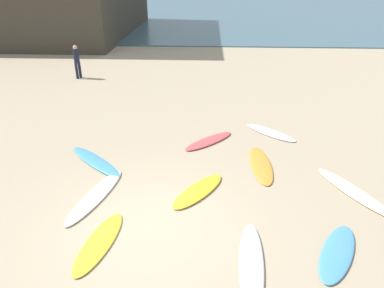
{
  "coord_description": "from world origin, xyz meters",
  "views": [
    {
      "loc": [
        1.3,
        -6.32,
        5.3
      ],
      "look_at": [
        0.81,
        3.65,
        0.3
      ],
      "focal_mm": 33.5,
      "sensor_mm": 36.0,
      "label": 1
    }
  ],
  "objects_px": {
    "surfboard_0": "(337,253)",
    "surfboard_8": "(96,161)",
    "surfboard_4": "(209,141)",
    "surfboard_9": "(99,242)",
    "surfboard_7": "(96,196)",
    "surfboard_5": "(251,263)",
    "surfboard_6": "(261,165)",
    "surfboard_2": "(271,133)",
    "surfboard_3": "(354,191)",
    "beachgoer_near": "(71,39)",
    "beachgoer_mid": "(77,60)",
    "surfboard_1": "(198,191)"
  },
  "relations": [
    {
      "from": "surfboard_0",
      "to": "surfboard_8",
      "type": "bearing_deg",
      "value": 178.57
    },
    {
      "from": "surfboard_4",
      "to": "surfboard_9",
      "type": "distance_m",
      "value": 5.51
    },
    {
      "from": "surfboard_8",
      "to": "surfboard_7",
      "type": "bearing_deg",
      "value": 59.55
    },
    {
      "from": "surfboard_5",
      "to": "surfboard_7",
      "type": "height_order",
      "value": "surfboard_5"
    },
    {
      "from": "surfboard_4",
      "to": "surfboard_5",
      "type": "relative_size",
      "value": 0.85
    },
    {
      "from": "surfboard_6",
      "to": "surfboard_5",
      "type": "bearing_deg",
      "value": 78.67
    },
    {
      "from": "surfboard_2",
      "to": "surfboard_5",
      "type": "bearing_deg",
      "value": 31.78
    },
    {
      "from": "surfboard_3",
      "to": "beachgoer_near",
      "type": "relative_size",
      "value": 1.45
    },
    {
      "from": "surfboard_2",
      "to": "beachgoer_mid",
      "type": "xyz_separation_m",
      "value": [
        -8.99,
        6.47,
        0.91
      ]
    },
    {
      "from": "surfboard_1",
      "to": "surfboard_2",
      "type": "relative_size",
      "value": 0.98
    },
    {
      "from": "beachgoer_mid",
      "to": "surfboard_8",
      "type": "bearing_deg",
      "value": 52.9
    },
    {
      "from": "surfboard_1",
      "to": "surfboard_3",
      "type": "distance_m",
      "value": 4.04
    },
    {
      "from": "surfboard_5",
      "to": "surfboard_3",
      "type": "bearing_deg",
      "value": -133.08
    },
    {
      "from": "surfboard_7",
      "to": "surfboard_5",
      "type": "bearing_deg",
      "value": -15.11
    },
    {
      "from": "surfboard_0",
      "to": "surfboard_6",
      "type": "distance_m",
      "value": 3.73
    },
    {
      "from": "surfboard_4",
      "to": "surfboard_6",
      "type": "relative_size",
      "value": 0.9
    },
    {
      "from": "surfboard_1",
      "to": "surfboard_3",
      "type": "xyz_separation_m",
      "value": [
        4.03,
        0.17,
        -0.0
      ]
    },
    {
      "from": "surfboard_3",
      "to": "surfboard_9",
      "type": "bearing_deg",
      "value": 172.8
    },
    {
      "from": "surfboard_3",
      "to": "surfboard_5",
      "type": "xyz_separation_m",
      "value": [
        -2.91,
        -2.65,
        0.0
      ]
    },
    {
      "from": "surfboard_3",
      "to": "surfboard_8",
      "type": "bearing_deg",
      "value": 143.06
    },
    {
      "from": "surfboard_0",
      "to": "surfboard_6",
      "type": "relative_size",
      "value": 0.85
    },
    {
      "from": "surfboard_1",
      "to": "surfboard_3",
      "type": "height_order",
      "value": "surfboard_1"
    },
    {
      "from": "surfboard_4",
      "to": "surfboard_5",
      "type": "height_order",
      "value": "surfboard_5"
    },
    {
      "from": "surfboard_8",
      "to": "surfboard_5",
      "type": "bearing_deg",
      "value": 90.77
    },
    {
      "from": "surfboard_5",
      "to": "beachgoer_near",
      "type": "xyz_separation_m",
      "value": [
        -9.96,
        18.23,
        0.94
      ]
    },
    {
      "from": "surfboard_9",
      "to": "beachgoer_near",
      "type": "xyz_separation_m",
      "value": [
        -6.79,
        17.78,
        0.95
      ]
    },
    {
      "from": "surfboard_1",
      "to": "surfboard_6",
      "type": "distance_m",
      "value": 2.32
    },
    {
      "from": "surfboard_6",
      "to": "surfboard_8",
      "type": "relative_size",
      "value": 0.9
    },
    {
      "from": "surfboard_2",
      "to": "surfboard_6",
      "type": "xyz_separation_m",
      "value": [
        -0.62,
        -2.3,
        0.0
      ]
    },
    {
      "from": "surfboard_6",
      "to": "surfboard_7",
      "type": "height_order",
      "value": "surfboard_7"
    },
    {
      "from": "surfboard_9",
      "to": "surfboard_5",
      "type": "bearing_deg",
      "value": 2.49
    },
    {
      "from": "surfboard_5",
      "to": "surfboard_8",
      "type": "distance_m",
      "value": 5.76
    },
    {
      "from": "surfboard_2",
      "to": "beachgoer_near",
      "type": "relative_size",
      "value": 1.15
    },
    {
      "from": "surfboard_6",
      "to": "beachgoer_near",
      "type": "xyz_separation_m",
      "value": [
        -10.63,
        14.29,
        0.95
      ]
    },
    {
      "from": "surfboard_6",
      "to": "surfboard_1",
      "type": "bearing_deg",
      "value": 37.43
    },
    {
      "from": "surfboard_3",
      "to": "surfboard_8",
      "type": "relative_size",
      "value": 1.01
    },
    {
      "from": "surfboard_2",
      "to": "surfboard_3",
      "type": "height_order",
      "value": "surfboard_3"
    },
    {
      "from": "surfboard_5",
      "to": "surfboard_6",
      "type": "distance_m",
      "value": 4.0
    },
    {
      "from": "beachgoer_near",
      "to": "beachgoer_mid",
      "type": "distance_m",
      "value": 5.97
    },
    {
      "from": "surfboard_6",
      "to": "surfboard_9",
      "type": "relative_size",
      "value": 1.13
    },
    {
      "from": "surfboard_3",
      "to": "surfboard_1",
      "type": "bearing_deg",
      "value": 155.28
    },
    {
      "from": "surfboard_8",
      "to": "surfboard_3",
      "type": "bearing_deg",
      "value": 123.42
    },
    {
      "from": "surfboard_1",
      "to": "beachgoer_near",
      "type": "distance_m",
      "value": 18.08
    },
    {
      "from": "surfboard_2",
      "to": "surfboard_8",
      "type": "height_order",
      "value": "surfboard_8"
    },
    {
      "from": "surfboard_5",
      "to": "surfboard_9",
      "type": "relative_size",
      "value": 1.2
    },
    {
      "from": "beachgoer_mid",
      "to": "surfboard_4",
      "type": "bearing_deg",
      "value": 74.83
    },
    {
      "from": "beachgoer_near",
      "to": "beachgoer_mid",
      "type": "xyz_separation_m",
      "value": [
        2.26,
        -5.52,
        -0.04
      ]
    },
    {
      "from": "surfboard_2",
      "to": "surfboard_8",
      "type": "distance_m",
      "value": 6.02
    },
    {
      "from": "surfboard_9",
      "to": "beachgoer_near",
      "type": "distance_m",
      "value": 19.06
    },
    {
      "from": "surfboard_9",
      "to": "beachgoer_near",
      "type": "bearing_deg",
      "value": 121.51
    }
  ]
}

